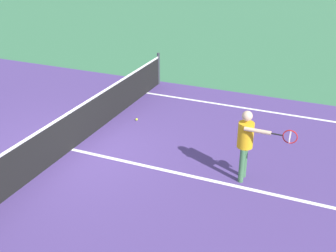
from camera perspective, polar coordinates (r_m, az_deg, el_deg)
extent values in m
plane|color=#38724C|center=(10.18, -13.05, -3.15)|extent=(60.00, 60.00, 0.00)
cube|color=#4C387A|center=(10.18, -13.05, -3.15)|extent=(10.62, 24.40, 0.00)
cube|color=white|center=(8.86, 4.24, -7.09)|extent=(0.10, 6.40, 0.01)
cylinder|color=#33383D|center=(14.00, -1.32, 7.85)|extent=(0.09, 0.09, 1.07)
cube|color=black|center=(9.97, -13.30, -0.85)|extent=(10.09, 0.02, 0.91)
cube|color=white|center=(9.78, -13.58, 1.67)|extent=(10.09, 0.03, 0.05)
cylinder|color=#3F7247|center=(8.84, 10.43, -4.70)|extent=(0.11, 0.11, 0.76)
cylinder|color=#3F7247|center=(8.65, 10.06, -5.37)|extent=(0.11, 0.11, 0.76)
cylinder|color=gold|center=(8.44, 10.59, -1.22)|extent=(0.32, 0.32, 0.54)
sphere|color=beige|center=(8.27, 10.81, 1.35)|extent=(0.21, 0.21, 0.21)
cylinder|color=beige|center=(8.59, 10.87, -0.70)|extent=(0.08, 0.08, 0.52)
cylinder|color=beige|center=(8.15, 12.17, -0.66)|extent=(0.09, 0.52, 0.08)
cylinder|color=black|center=(8.10, 14.71, -1.13)|extent=(0.03, 0.22, 0.03)
torus|color=red|center=(8.07, 16.38, -1.43)|extent=(0.03, 0.28, 0.28)
cylinder|color=silver|center=(8.07, 16.38, -1.43)|extent=(0.25, 0.01, 0.25)
sphere|color=#CCE033|center=(11.42, -4.33, 0.91)|extent=(0.07, 0.07, 0.07)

